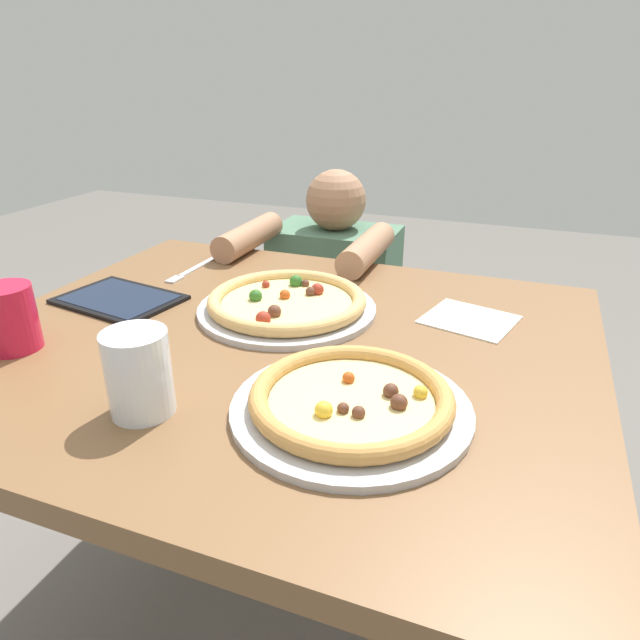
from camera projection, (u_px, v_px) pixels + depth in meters
ground_plane at (286, 626)px, 1.32m from camera, size 8.00×8.00×0.00m
dining_table at (278, 392)px, 1.06m from camera, size 1.11×0.95×0.75m
pizza_near at (351, 401)px, 0.79m from camera, size 0.34×0.34×0.04m
pizza_far at (287, 303)px, 1.11m from camera, size 0.35×0.35×0.04m
drink_cup_colored at (9, 318)px, 0.95m from camera, size 0.09×0.09×0.11m
water_cup_clear at (139, 372)px, 0.77m from camera, size 0.09×0.09×0.12m
paper_napkin at (469, 319)px, 1.08m from camera, size 0.19×0.18×0.00m
fork at (191, 270)px, 1.34m from camera, size 0.02×0.20×0.00m
tablet at (119, 299)px, 1.17m from camera, size 0.26×0.21×0.01m
diner_seated at (333, 334)px, 1.78m from camera, size 0.40×0.51×0.93m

